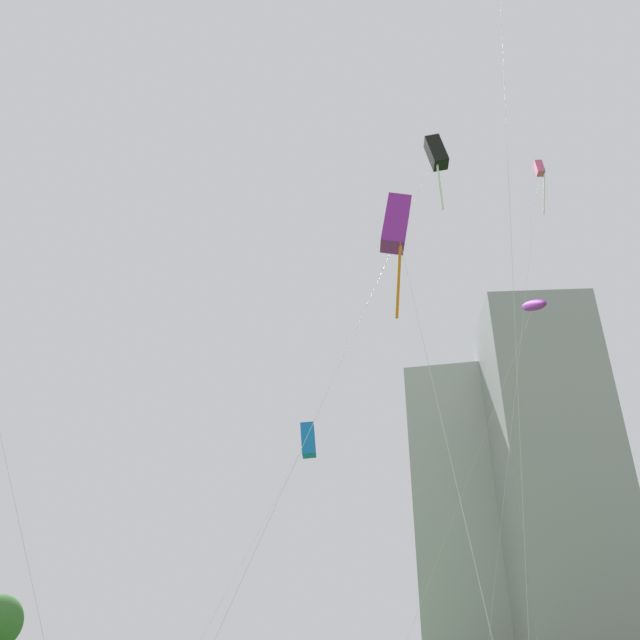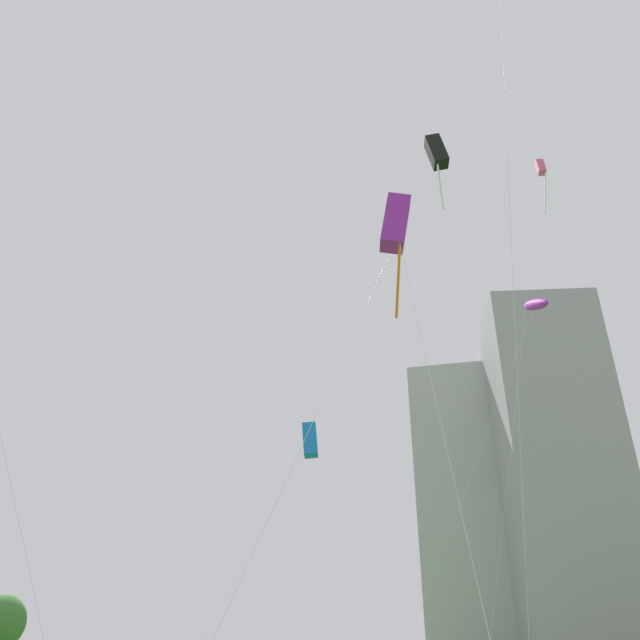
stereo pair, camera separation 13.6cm
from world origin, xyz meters
The scene contains 7 objects.
kite_flying_1 centered at (1.22, 31.40, 15.23)m, with size 7.56×4.29×16.44m.
kite_flying_3 centered at (8.36, 12.56, 23.05)m, with size 8.86×8.52×24.11m.
kite_flying_5 centered at (15.98, 25.74, 22.11)m, with size 10.91×6.19×23.47m.
kite_flying_7 centered at (15.89, 20.13, 28.09)m, with size 6.58×3.66×29.15m.
kite_flying_8 centered at (5.82, 8.25, 15.77)m, with size 1.54×6.28×16.95m.
distant_highrise_0 centered at (31.49, 138.84, 32.14)m, with size 24.49×23.43×64.29m, color #A8A8AD.
distant_highrise_1 centered at (45.25, 119.85, 36.10)m, with size 21.97×23.02×72.19m, color #939399.
Camera 1 is at (3.90, -10.95, 1.51)m, focal length 36.49 mm.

